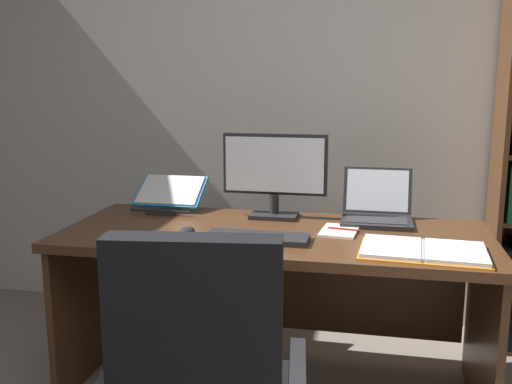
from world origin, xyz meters
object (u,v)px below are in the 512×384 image
at_px(monitor, 275,175).
at_px(keyboard, 257,238).
at_px(desk, 277,268).
at_px(computer_mouse, 187,232).
at_px(pen, 344,229).
at_px(notepad, 339,231).
at_px(reading_stand_with_book, 169,194).
at_px(open_binder, 423,251).
at_px(laptop, 377,211).

height_order(monitor, keyboard, monitor).
height_order(desk, computer_mouse, computer_mouse).
bearing_deg(desk, pen, -6.69).
height_order(desk, notepad, notepad).
bearing_deg(reading_stand_with_book, open_binder, -23.82).
xyz_separation_m(monitor, computer_mouse, (-0.30, -0.41, -0.18)).
xyz_separation_m(monitor, reading_stand_with_book, (-0.55, 0.06, -0.12)).
xyz_separation_m(reading_stand_with_book, pen, (0.89, -0.28, -0.06)).
relative_size(desk, laptop, 5.81).
xyz_separation_m(keyboard, pen, (0.34, 0.20, 0.00)).
relative_size(monitor, pen, 3.53).
bearing_deg(computer_mouse, monitor, 54.07).
xyz_separation_m(desk, laptop, (0.43, 0.18, 0.25)).
relative_size(desk, monitor, 3.72).
bearing_deg(open_binder, keyboard, 179.26).
height_order(monitor, notepad, monitor).
bearing_deg(computer_mouse, desk, 34.47).
height_order(monitor, laptop, monitor).
bearing_deg(pen, monitor, 148.03).
height_order(laptop, notepad, laptop).
xyz_separation_m(desk, keyboard, (-0.04, -0.24, 0.21)).
distance_m(laptop, computer_mouse, 0.88).
bearing_deg(open_binder, laptop, 114.01).
bearing_deg(keyboard, desk, 79.50).
distance_m(desk, monitor, 0.44).
relative_size(reading_stand_with_book, pen, 2.41).
bearing_deg(reading_stand_with_book, keyboard, -41.15).
bearing_deg(monitor, laptop, 0.52).
bearing_deg(pen, keyboard, -149.47).
xyz_separation_m(notepad, pen, (0.02, 0.00, 0.01)).
relative_size(monitor, notepad, 2.35).
bearing_deg(monitor, open_binder, -35.53).
relative_size(open_binder, pen, 3.49).
height_order(keyboard, computer_mouse, computer_mouse).
bearing_deg(keyboard, open_binder, -4.40).
bearing_deg(open_binder, notepad, 146.29).
xyz_separation_m(laptop, open_binder, (0.17, -0.47, -0.04)).
bearing_deg(laptop, keyboard, -138.70).
xyz_separation_m(laptop, keyboard, (-0.48, -0.42, -0.04)).
bearing_deg(laptop, computer_mouse, -151.68).
distance_m(reading_stand_with_book, notepad, 0.92).
height_order(reading_stand_with_book, notepad, reading_stand_with_book).
relative_size(keyboard, notepad, 2.00).
height_order(notepad, pen, pen).
relative_size(laptop, computer_mouse, 3.04).
bearing_deg(desk, notepad, -7.17).
relative_size(reading_stand_with_book, open_binder, 0.69).
relative_size(keyboard, open_binder, 0.86).
relative_size(monitor, open_binder, 1.01).
distance_m(desk, open_binder, 0.70).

